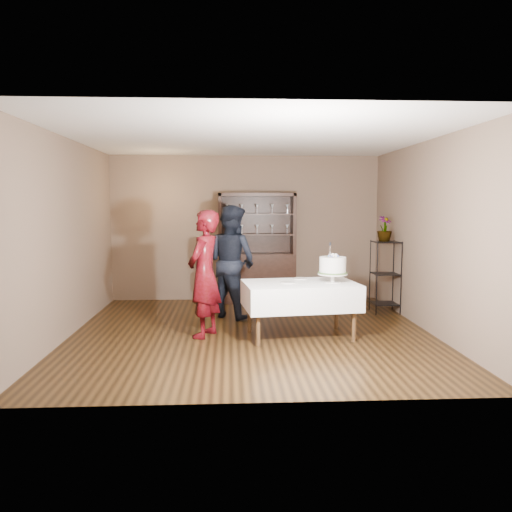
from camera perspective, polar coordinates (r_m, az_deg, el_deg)
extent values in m
plane|color=black|center=(7.11, -0.51, -8.73)|extent=(5.00, 5.00, 0.00)
plane|color=silver|center=(6.94, -0.53, 13.38)|extent=(5.00, 5.00, 0.00)
cube|color=brown|center=(9.39, -1.21, 3.20)|extent=(5.00, 0.02, 2.70)
cube|color=brown|center=(7.23, -20.75, 1.97)|extent=(0.02, 5.00, 2.70)
cube|color=brown|center=(7.44, 19.11, 2.13)|extent=(0.02, 5.00, 2.70)
cube|color=black|center=(9.23, 0.10, -2.47)|extent=(1.40, 0.48, 0.90)
cube|color=black|center=(9.35, 0.03, 3.80)|extent=(1.40, 0.03, 1.10)
cube|color=black|center=(9.13, 0.10, 7.01)|extent=(1.40, 0.48, 0.06)
cube|color=black|center=(9.14, 0.10, 2.50)|extent=(1.28, 0.42, 0.02)
cube|color=black|center=(9.13, 0.10, 4.82)|extent=(1.28, 0.42, 0.02)
cylinder|color=black|center=(8.31, 13.65, -2.53)|extent=(0.02, 0.02, 1.20)
cylinder|color=black|center=(8.44, 16.26, -2.48)|extent=(0.02, 0.02, 1.20)
cylinder|color=black|center=(8.69, 12.89, -2.14)|extent=(0.02, 0.02, 1.20)
cylinder|color=black|center=(8.81, 15.40, -2.10)|extent=(0.02, 0.02, 1.20)
cube|color=black|center=(8.64, 14.47, -5.26)|extent=(0.40, 0.40, 0.02)
cube|color=black|center=(8.56, 14.56, -1.98)|extent=(0.40, 0.40, 0.01)
cube|color=black|center=(8.50, 14.65, 1.56)|extent=(0.40, 0.40, 0.02)
cube|color=silver|center=(6.79, 5.06, -4.49)|extent=(1.60, 1.09, 0.35)
cylinder|color=#452E19|center=(6.36, 0.24, -7.21)|extent=(0.06, 0.06, 0.71)
cylinder|color=#452E19|center=(6.70, 11.16, -6.65)|extent=(0.06, 0.06, 0.71)
cylinder|color=#452E19|center=(7.04, -0.76, -5.92)|extent=(0.06, 0.06, 0.71)
cylinder|color=#452E19|center=(7.34, 9.19, -5.49)|extent=(0.06, 0.06, 0.71)
imported|color=#3A0705|center=(6.79, -5.92, -2.04)|extent=(0.62, 0.74, 1.73)
imported|color=black|center=(7.95, -2.81, -0.63)|extent=(1.10, 1.08, 1.79)
cylinder|color=silver|center=(6.80, 8.73, -2.98)|extent=(0.22, 0.22, 0.01)
cylinder|color=silver|center=(6.80, 8.74, -2.57)|extent=(0.06, 0.06, 0.11)
cylinder|color=silver|center=(6.79, 8.75, -2.04)|extent=(0.40, 0.40, 0.02)
cylinder|color=#446731|center=(6.79, 8.75, -1.89)|extent=(0.39, 0.39, 0.02)
cylinder|color=white|center=(6.77, 8.76, -1.04)|extent=(0.39, 0.39, 0.22)
sphere|color=#5060AD|center=(6.77, 9.05, 0.00)|extent=(0.03, 0.03, 0.03)
cube|color=silver|center=(6.72, 8.46, 0.52)|extent=(0.02, 0.02, 0.15)
cube|color=black|center=(6.71, 8.47, 1.32)|extent=(0.03, 0.02, 0.06)
cylinder|color=silver|center=(6.70, 3.61, -3.05)|extent=(0.25, 0.25, 0.01)
cylinder|color=silver|center=(7.07, 5.05, -2.59)|extent=(0.24, 0.24, 0.01)
imported|color=#446731|center=(8.50, 14.48, 3.04)|extent=(0.32, 0.32, 0.42)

